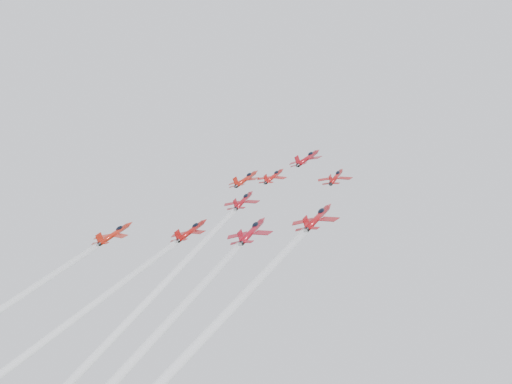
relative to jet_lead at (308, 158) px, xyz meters
The scene contains 8 objects.
jet_lead is the anchor object (origin of this frame).
jet_row2_left 18.43m from the jet_lead, 137.17° to the right, with size 9.58×12.36×7.46m.
jet_row2_center 14.19m from the jet_lead, 108.93° to the right, with size 8.51×10.99×6.63m.
jet_row2_right 24.76m from the jet_lead, 46.92° to the right, with size 8.59×11.09×6.69m.
jet_center 75.41m from the jet_lead, 93.55° to the right, with size 9.24×88.43×49.28m.
jet_rear_left 92.43m from the jet_lead, 95.94° to the right, with size 9.18×87.81×48.94m.
jet_rear_right 99.84m from the jet_lead, 84.46° to the right, with size 10.28×98.35×54.81m.
jet_rear_farright 97.34m from the jet_lead, 75.75° to the right, with size 10.44×99.91×55.68m.
Camera 1 is at (78.19, -129.55, 143.93)m, focal length 45.00 mm.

